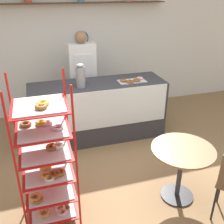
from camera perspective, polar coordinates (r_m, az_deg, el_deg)
name	(u,v)px	position (r m, az deg, el deg)	size (l,w,h in m)	color
ground_plane	(121,180)	(3.77, 1.99, -14.56)	(14.00, 14.00, 0.00)	olive
back_wall	(82,45)	(5.44, -6.60, 14.20)	(10.00, 0.30, 2.70)	white
display_counter	(98,111)	(4.51, -2.98, 0.30)	(2.25, 0.71, 1.00)	#333338
pastry_rack	(47,163)	(2.89, -13.89, -10.64)	(0.57, 0.55, 1.69)	#B71414
person_worker	(83,76)	(4.82, -6.35, 7.74)	(0.48, 0.23, 1.76)	#282833
cafe_table	(182,161)	(3.30, 14.89, -10.25)	(0.75, 0.75, 0.72)	#262628
coffee_carafe	(81,76)	(4.12, -6.87, 7.85)	(0.14, 0.14, 0.38)	gray
donut_tray_counter	(132,81)	(4.39, 4.43, 6.84)	(0.46, 0.25, 0.05)	silver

